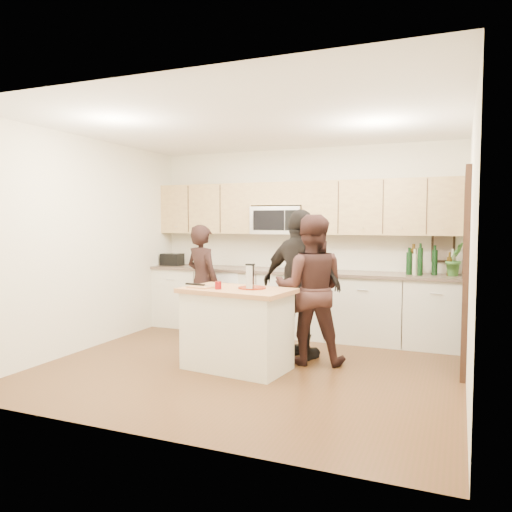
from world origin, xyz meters
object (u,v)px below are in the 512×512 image
at_px(island, 237,328).
at_px(woman_left, 202,282).
at_px(toaster, 172,259).
at_px(woman_center, 310,289).
at_px(woman_right, 301,284).

height_order(island, woman_left, woman_left).
distance_m(island, woman_left, 1.62).
relative_size(toaster, woman_left, 0.20).
bearing_deg(toaster, woman_center, -25.58).
distance_m(woman_left, woman_right, 1.66).
relative_size(woman_center, woman_right, 0.96).
xyz_separation_m(woman_left, woman_right, (1.58, -0.48, 0.10)).
distance_m(woman_left, woman_center, 1.85).
distance_m(toaster, woman_left, 1.12).
xyz_separation_m(island, woman_right, (0.52, 0.68, 0.44)).
xyz_separation_m(island, woman_left, (-1.06, 1.17, 0.34)).
bearing_deg(island, toaster, 144.33).
relative_size(island, toaster, 4.02).
bearing_deg(woman_center, island, 26.04).
distance_m(island, woman_center, 0.96).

